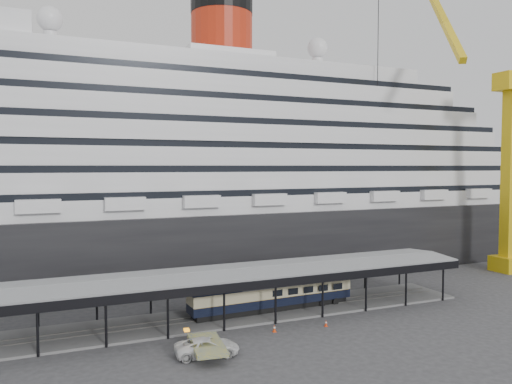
% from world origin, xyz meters
% --- Properties ---
extents(ground, '(200.00, 200.00, 0.00)m').
position_xyz_m(ground, '(0.00, 0.00, 0.00)').
color(ground, '#333336').
rests_on(ground, ground).
extents(cruise_ship, '(130.00, 30.00, 43.90)m').
position_xyz_m(cruise_ship, '(0.05, 32.00, 18.35)').
color(cruise_ship, black).
rests_on(cruise_ship, ground).
extents(platform_canopy, '(56.00, 9.18, 5.30)m').
position_xyz_m(platform_canopy, '(0.00, 5.00, 2.36)').
color(platform_canopy, slate).
rests_on(platform_canopy, ground).
extents(crane_yellow, '(23.83, 18.78, 47.60)m').
position_xyz_m(crane_yellow, '(47.06, 10.54, 19.96)').
color(crane_yellow, gold).
rests_on(crane_yellow, ground).
extents(port_truck, '(5.98, 3.33, 1.58)m').
position_xyz_m(port_truck, '(-6.54, -4.80, 0.79)').
color(port_truck, silver).
rests_on(port_truck, ground).
extents(pullman_carriage, '(19.96, 3.36, 19.51)m').
position_xyz_m(pullman_carriage, '(4.49, 5.00, 2.39)').
color(pullman_carriage, black).
rests_on(pullman_carriage, ground).
extents(traffic_cone_left, '(0.41, 0.41, 0.70)m').
position_xyz_m(traffic_cone_left, '(-8.30, -2.02, 0.35)').
color(traffic_cone_left, red).
rests_on(traffic_cone_left, ground).
extents(traffic_cone_mid, '(0.39, 0.39, 0.74)m').
position_xyz_m(traffic_cone_mid, '(1.65, -1.43, 0.37)').
color(traffic_cone_mid, '#E53E0C').
rests_on(traffic_cone_mid, ground).
extents(traffic_cone_right, '(0.45, 0.45, 0.68)m').
position_xyz_m(traffic_cone_right, '(7.36, -1.98, 0.34)').
color(traffic_cone_right, red).
rests_on(traffic_cone_right, ground).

